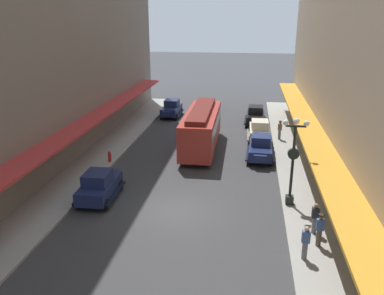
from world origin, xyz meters
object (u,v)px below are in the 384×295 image
parked_car_0 (255,115)px  parked_car_2 (259,130)px  pedestrian_3 (280,130)px  streetcar (201,127)px  pedestrian_2 (315,218)px  fire_hydrant (110,156)px  parked_car_4 (261,147)px  lamp_post_with_clock (293,158)px  parked_car_1 (172,108)px  pedestrian_0 (305,242)px  pedestrian_1 (320,230)px  parked_car_3 (99,185)px

parked_car_0 → parked_car_2: same height
pedestrian_3 → streetcar: bearing=-154.0°
pedestrian_2 → fire_hydrant: bearing=149.0°
parked_car_2 → parked_car_4: size_ratio=1.00×
parked_car_2 → fire_hydrant: size_ratio=5.22×
pedestrian_3 → parked_car_4: bearing=-109.6°
parked_car_2 → lamp_post_with_clock: (1.56, -12.73, 2.04)m
parked_car_1 → pedestrian_0: size_ratio=2.61×
pedestrian_3 → fire_hydrant: bearing=-149.6°
parked_car_1 → pedestrian_3: parked_car_1 is taller
fire_hydrant → pedestrian_3: pedestrian_3 is taller
pedestrian_2 → streetcar: bearing=120.1°
parked_car_0 → pedestrian_3: (2.10, -5.29, 0.07)m
streetcar → pedestrian_2: 14.62m
pedestrian_2 → lamp_post_with_clock: bearing=107.0°
lamp_post_with_clock → fire_hydrant: lamp_post_with_clock is taller
pedestrian_2 → pedestrian_1: bearing=-88.0°
pedestrian_3 → parked_car_0: bearing=111.6°
streetcar → pedestrian_0: size_ratio=5.87×
lamp_post_with_clock → pedestrian_3: bearing=89.1°
parked_car_4 → fire_hydrant: 11.53m
streetcar → fire_hydrant: (-6.39, -4.40, -1.34)m
parked_car_3 → streetcar: streetcar is taller
fire_hydrant → pedestrian_1: (13.74, -9.39, 0.45)m
parked_car_2 → streetcar: bearing=-146.3°
lamp_post_with_clock → pedestrian_2: bearing=-73.0°
fire_hydrant → pedestrian_2: bearing=-31.0°
parked_car_4 → pedestrian_0: parked_car_4 is taller
parked_car_1 → pedestrian_2: bearing=-62.7°
parked_car_2 → parked_car_4: same height
parked_car_1 → parked_car_3: same height
fire_hydrant → pedestrian_3: size_ratio=0.49×
parked_car_3 → pedestrian_2: size_ratio=2.62×
parked_car_3 → pedestrian_0: (11.44, -4.71, 0.05)m
streetcar → parked_car_4: bearing=-19.5°
parked_car_4 → pedestrian_1: (2.53, -12.09, 0.07)m
fire_hydrant → pedestrian_3: (12.96, 7.60, 0.45)m
parked_car_0 → pedestrian_1: (2.88, -22.28, 0.07)m
parked_car_1 → streetcar: streetcar is taller
parked_car_2 → pedestrian_0: size_ratio=2.61×
parked_car_0 → fire_hydrant: (-10.86, -12.89, -0.38)m
parked_car_2 → parked_car_3: 16.60m
pedestrian_1 → pedestrian_0: bearing=-123.7°
parked_car_1 → parked_car_3: size_ratio=1.00×
pedestrian_0 → pedestrian_3: bearing=90.0°
pedestrian_0 → pedestrian_3: size_ratio=0.98×
parked_car_0 → parked_car_4: bearing=-88.0°
parked_car_0 → parked_car_2: 5.30m
parked_car_0 → pedestrian_2: bearing=-82.4°
parked_car_4 → pedestrian_0: bearing=-82.6°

